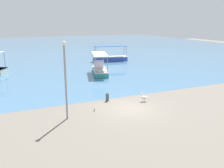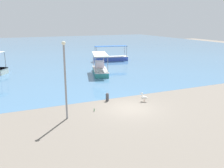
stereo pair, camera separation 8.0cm
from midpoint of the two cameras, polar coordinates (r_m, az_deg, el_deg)
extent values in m
plane|color=#70675D|center=(20.59, 4.21, -5.59)|extent=(120.00, 120.00, 0.00)
cube|color=teal|center=(66.04, -15.94, 7.80)|extent=(110.00, 90.00, 0.00)
cylinder|color=#99999E|center=(36.54, -23.18, 5.15)|extent=(0.08, 0.08, 2.09)
cube|color=teal|center=(33.46, -2.66, 2.88)|extent=(3.17, 5.73, 0.66)
cube|color=silver|center=(33.40, -2.66, 3.37)|extent=(3.22, 5.78, 0.08)
cylinder|color=#99999E|center=(30.86, -0.90, 4.42)|extent=(0.08, 0.08, 2.00)
cylinder|color=#99999E|center=(30.72, -3.64, 4.35)|extent=(0.08, 0.08, 2.00)
cylinder|color=#99999E|center=(35.73, -1.86, 5.80)|extent=(0.08, 0.08, 2.00)
cylinder|color=#99999E|center=(35.61, -4.23, 5.74)|extent=(0.08, 0.08, 2.00)
cube|color=silver|center=(33.07, -2.70, 6.89)|extent=(3.21, 5.56, 0.05)
cube|color=silver|center=(34.52, -2.86, 4.55)|extent=(1.52, 1.59, 0.89)
cube|color=#3956BF|center=(44.52, -0.22, 5.85)|extent=(6.10, 2.59, 0.73)
cube|color=silver|center=(44.47, -0.22, 6.26)|extent=(6.14, 2.64, 0.08)
cylinder|color=#99999E|center=(45.67, 2.92, 7.65)|extent=(0.08, 0.08, 1.80)
cylinder|color=#99999E|center=(44.42, 3.41, 7.45)|extent=(0.08, 0.08, 1.80)
cylinder|color=#99999E|center=(44.45, -3.84, 7.45)|extent=(0.08, 0.08, 1.80)
cylinder|color=#99999E|center=(43.16, -3.54, 7.24)|extent=(0.08, 0.08, 1.80)
cube|color=#1E4B90|center=(44.24, -0.22, 8.65)|extent=(5.92, 2.65, 0.05)
cylinder|color=#E0997A|center=(22.35, 7.45, -3.74)|extent=(0.03, 0.03, 0.22)
cylinder|color=#E0997A|center=(22.44, 7.50, -3.67)|extent=(0.03, 0.03, 0.22)
ellipsoid|color=white|center=(22.32, 7.42, -3.10)|extent=(0.61, 0.58, 0.32)
ellipsoid|color=white|center=(22.28, 8.06, -3.10)|extent=(0.20, 0.20, 0.10)
cylinder|color=white|center=(22.28, 7.05, -2.51)|extent=(0.07, 0.07, 0.26)
sphere|color=white|center=(22.23, 7.06, -2.11)|extent=(0.11, 0.11, 0.11)
cone|color=#E5933F|center=(22.27, 6.64, -2.10)|extent=(0.26, 0.24, 0.06)
cylinder|color=gray|center=(17.99, -10.47, 0.23)|extent=(0.14, 0.14, 5.40)
sphere|color=#EAEACC|center=(17.53, -10.89, 9.17)|extent=(0.28, 0.28, 0.28)
cylinder|color=#47474C|center=(22.33, -0.98, -3.17)|extent=(0.28, 0.28, 0.56)
sphere|color=#4C4C51|center=(22.23, -0.99, -2.40)|extent=(0.29, 0.29, 0.29)
cylinder|color=#3F7F4C|center=(19.93, -3.99, -5.97)|extent=(0.07, 0.07, 0.20)
cylinder|color=#3F7F4C|center=(19.88, -3.99, -5.61)|extent=(0.03, 0.03, 0.07)
camera|label=1|loc=(0.04, -89.90, 0.03)|focal=40.00mm
camera|label=2|loc=(0.04, 90.10, -0.03)|focal=40.00mm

